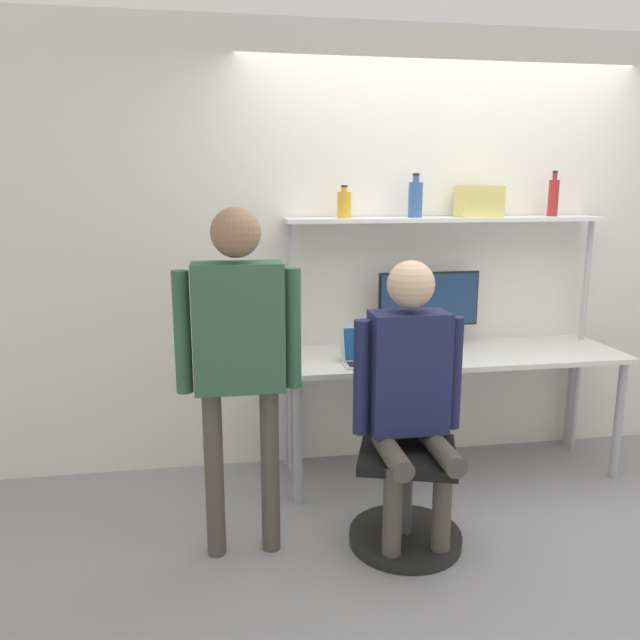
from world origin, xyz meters
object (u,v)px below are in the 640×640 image
Objects in this scene: monitor at (429,303)px; bottle_amber at (344,204)px; bottle_blue at (415,199)px; cell_phone at (422,362)px; person_seated at (410,382)px; bottle_red at (553,197)px; person_standing at (239,340)px; laptop at (370,353)px; storage_box at (479,201)px; office_chair at (407,484)px.

monitor is 3.38× the size of bottle_amber.
cell_phone is at bearing -97.02° from bottle_blue.
person_seated is 5.12× the size of bottle_red.
person_standing is 6.00× the size of bottle_red.
person_seated reaches higher than laptop.
person_standing is at bearing -154.21° from cell_phone.
cell_phone is at bearing -41.99° from bottle_amber.
bottle_red is at bearing 0.00° from bottle_amber.
cell_phone is at bearing -141.78° from storage_box.
office_chair is at bearing -114.09° from monitor.
storage_box is at bearing 52.05° from office_chair.
laptop is at bearing 95.01° from office_chair.
person_seated is 5.47× the size of bottle_blue.
bottle_blue is 0.93× the size of bottle_red.
person_standing is at bearing -143.64° from laptop.
office_chair is at bearing -127.95° from storage_box.
monitor is at bearing -179.09° from bottle_red.
person_seated is 7.49× the size of bottle_amber.
bottle_red is at bearing 23.44° from person_standing.
laptop is 0.79m from office_chair.
cell_phone is 0.59× the size of storage_box.
bottle_red is (0.93, 0.35, 0.92)m from cell_phone.
cell_phone is (0.30, -0.05, -0.05)m from laptop.
laptop is at bearing -157.81° from storage_box.
monitor is 0.81m from bottle_amber.
person_standing is at bearing 174.87° from person_seated.
person_standing is 6.51× the size of storage_box.
laptop is 0.35× the size of office_chair.
person_seated is 0.83m from person_standing.
cell_phone is at bearing 65.42° from office_chair.
bottle_blue is at bearing 180.00° from bottle_red.
person_standing is (-1.20, -0.85, 0.02)m from monitor.
monitor is 2.31× the size of bottle_red.
person_standing is 6.42× the size of bottle_blue.
storage_box is at bearing 22.19° from laptop.
office_chair is 1.63m from bottle_amber.
monitor is at bearing 66.70° from cell_phone.
storage_box is (0.40, 0.00, -0.02)m from bottle_blue.
storage_box is (0.69, 0.89, 1.37)m from office_chair.
laptop reaches higher than cell_phone.
person_seated is at bearing -5.13° from person_standing.
office_chair is 3.66× the size of bottle_blue.
person_seated is (-0.40, -0.92, -0.20)m from monitor.
person_seated is at bearing -105.41° from office_chair.
bottle_blue is at bearing 0.00° from bottle_amber.
bottle_red is at bearing 0.00° from storage_box.
cell_phone is 0.09× the size of person_standing.
storage_box is (0.30, 0.01, 0.62)m from monitor.
bottle_blue is 0.44m from bottle_amber.
bottle_amber is (-0.15, 0.89, 1.35)m from office_chair.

